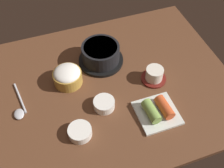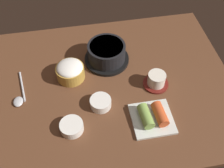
{
  "view_description": "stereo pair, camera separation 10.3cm",
  "coord_description": "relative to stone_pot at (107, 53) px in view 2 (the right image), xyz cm",
  "views": [
    {
      "loc": [
        -19.41,
        -63.03,
        85.31
      ],
      "look_at": [
        2.0,
        -2.0,
        5.0
      ],
      "focal_mm": 43.83,
      "sensor_mm": 36.0,
      "label": 1
    },
    {
      "loc": [
        -9.45,
        -65.66,
        85.31
      ],
      "look_at": [
        2.0,
        -2.0,
        5.0
      ],
      "focal_mm": 43.83,
      "sensor_mm": 36.0,
      "label": 2
    }
  ],
  "objects": [
    {
      "name": "tea_cup_with_saucer",
      "position": [
        16.64,
        -16.24,
        -1.48
      ],
      "size": [
        9.87,
        9.87,
        5.72
      ],
      "color": "maroon",
      "rests_on": "dining_table"
    },
    {
      "name": "spoon",
      "position": [
        -35.42,
        -13.37,
        -3.51
      ],
      "size": [
        4.53,
        17.18,
        1.35
      ],
      "color": "#B7B7BC",
      "rests_on": "dining_table"
    },
    {
      "name": "kimchi_plate",
      "position": [
        11.0,
        -31.45,
        -2.3
      ],
      "size": [
        14.48,
        14.48,
        4.84
      ],
      "color": "silver",
      "rests_on": "dining_table"
    },
    {
      "name": "banchan_cup_center",
      "position": [
        -5.96,
        -22.22,
        -2.32
      ],
      "size": [
        7.79,
        7.79,
        3.36
      ],
      "color": "white",
      "rests_on": "dining_table"
    },
    {
      "name": "dining_table",
      "position": [
        -2.51,
        -13.38,
        -5.13
      ],
      "size": [
        100.0,
        76.0,
        2.0
      ],
      "primitive_type": "cube",
      "color": "#56331E",
      "rests_on": "ground"
    },
    {
      "name": "stone_pot",
      "position": [
        0.0,
        0.0,
        0.0
      ],
      "size": [
        18.53,
        18.53,
        8.32
      ],
      "color": "black",
      "rests_on": "dining_table"
    },
    {
      "name": "rice_bowl",
      "position": [
        -15.52,
        -6.47,
        -0.44
      ],
      "size": [
        11.12,
        11.12,
        7.28
      ],
      "color": "#B78C38",
      "rests_on": "dining_table"
    },
    {
      "name": "side_bowl_near",
      "position": [
        -17.19,
        -30.29,
        -2.42
      ],
      "size": [
        8.11,
        8.11,
        3.18
      ],
      "color": "white",
      "rests_on": "dining_table"
    }
  ]
}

